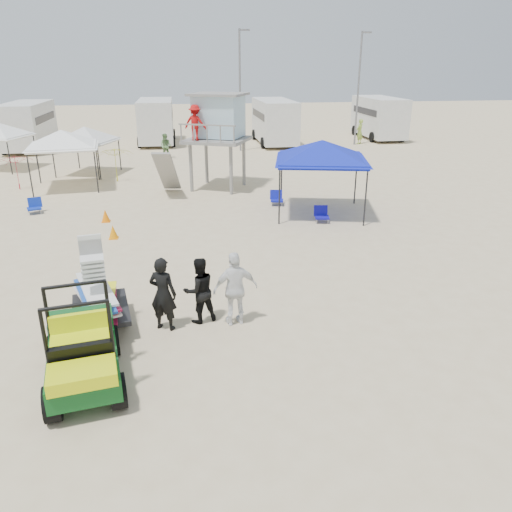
{
  "coord_description": "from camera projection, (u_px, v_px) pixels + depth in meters",
  "views": [
    {
      "loc": [
        -1.28,
        -8.79,
        5.96
      ],
      "look_at": [
        0.5,
        3.0,
        1.3
      ],
      "focal_mm": 35.0,
      "sensor_mm": 36.0,
      "label": 1
    }
  ],
  "objects": [
    {
      "name": "beach_chair_c",
      "position": [
        321.0,
        214.0,
        19.76
      ],
      "size": [
        0.62,
        0.66,
        0.64
      ],
      "color": "#100D93",
      "rests_on": "ground"
    },
    {
      "name": "canopy_blue",
      "position": [
        322.0,
        144.0,
        19.98
      ],
      "size": [
        4.12,
        4.12,
        3.44
      ],
      "color": "black",
      "rests_on": "ground"
    },
    {
      "name": "ground",
      "position": [
        254.0,
        366.0,
        10.44
      ],
      "size": [
        140.0,
        140.0,
        0.0
      ],
      "primitive_type": "plane",
      "color": "beige",
      "rests_on": "ground"
    },
    {
      "name": "rv_mid_left",
      "position": [
        156.0,
        119.0,
        38.38
      ],
      "size": [
        2.65,
        6.5,
        3.25
      ],
      "color": "silver",
      "rests_on": "ground"
    },
    {
      "name": "lifeguard_tower",
      "position": [
        215.0,
        120.0,
        24.05
      ],
      "size": [
        3.69,
        3.69,
        4.46
      ],
      "color": "gray",
      "rests_on": "ground"
    },
    {
      "name": "umbrella_b",
      "position": [
        116.0,
        165.0,
        26.2
      ],
      "size": [
        2.6,
        2.61,
        1.78
      ],
      "primitive_type": "imported",
      "rotation": [
        0.0,
        0.0,
        0.44
      ],
      "color": "#C8CE12",
      "rests_on": "ground"
    },
    {
      "name": "cone_near",
      "position": [
        113.0,
        232.0,
        17.91
      ],
      "size": [
        0.34,
        0.34,
        0.5
      ],
      "primitive_type": "cone",
      "color": "orange",
      "rests_on": "ground"
    },
    {
      "name": "rv_mid_right",
      "position": [
        274.0,
        120.0,
        38.24
      ],
      "size": [
        2.64,
        7.0,
        3.25
      ],
      "color": "silver",
      "rests_on": "ground"
    },
    {
      "name": "man_right",
      "position": [
        235.0,
        289.0,
        11.85
      ],
      "size": [
        1.13,
        0.61,
        1.84
      ],
      "primitive_type": "imported",
      "rotation": [
        0.0,
        0.0,
        3.29
      ],
      "color": "white",
      "rests_on": "ground"
    },
    {
      "name": "surf_trailer",
      "position": [
        98.0,
        296.0,
        11.71
      ],
      "size": [
        1.58,
        2.47,
        2.02
      ],
      "color": "black",
      "rests_on": "ground"
    },
    {
      "name": "canopy_white_a",
      "position": [
        61.0,
        133.0,
        24.22
      ],
      "size": [
        3.46,
        3.46,
        3.28
      ],
      "color": "black",
      "rests_on": "ground"
    },
    {
      "name": "light_pole_left",
      "position": [
        240.0,
        92.0,
        34.27
      ],
      "size": [
        0.14,
        0.14,
        8.0
      ],
      "primitive_type": "cylinder",
      "color": "slate",
      "rests_on": "ground"
    },
    {
      "name": "beach_chair_a",
      "position": [
        34.0,
        206.0,
        20.93
      ],
      "size": [
        0.68,
        0.74,
        0.64
      ],
      "color": "#0E29A2",
      "rests_on": "ground"
    },
    {
      "name": "light_pole_right",
      "position": [
        358.0,
        90.0,
        36.9
      ],
      "size": [
        0.14,
        0.14,
        8.0
      ],
      "primitive_type": "cylinder",
      "color": "slate",
      "rests_on": "ground"
    },
    {
      "name": "cone_far",
      "position": [
        105.0,
        216.0,
        19.79
      ],
      "size": [
        0.34,
        0.34,
        0.5
      ],
      "primitive_type": "cone",
      "color": "orange",
      "rests_on": "ground"
    },
    {
      "name": "beach_chair_b",
      "position": [
        277.0,
        198.0,
        22.15
      ],
      "size": [
        0.64,
        0.68,
        0.64
      ],
      "color": "#0E16A0",
      "rests_on": "ground"
    },
    {
      "name": "man_left",
      "position": [
        163.0,
        294.0,
        11.62
      ],
      "size": [
        0.78,
        0.66,
        1.82
      ],
      "primitive_type": "imported",
      "rotation": [
        0.0,
        0.0,
        2.73
      ],
      "color": "black",
      "rests_on": "ground"
    },
    {
      "name": "rv_far_right",
      "position": [
        379.0,
        116.0,
        40.88
      ],
      "size": [
        2.64,
        6.6,
        3.25
      ],
      "color": "silver",
      "rests_on": "ground"
    },
    {
      "name": "man_mid",
      "position": [
        199.0,
        290.0,
        11.99
      ],
      "size": [
        0.96,
        0.85,
        1.65
      ],
      "primitive_type": "imported",
      "rotation": [
        0.0,
        0.0,
        3.47
      ],
      "color": "black",
      "rests_on": "ground"
    },
    {
      "name": "utility_cart",
      "position": [
        80.0,
        345.0,
        9.53
      ],
      "size": [
        1.7,
        2.75,
        1.95
      ],
      "color": "#0B4717",
      "rests_on": "ground"
    },
    {
      "name": "canopy_white_c",
      "position": [
        84.0,
        129.0,
        27.5
      ],
      "size": [
        3.53,
        3.53,
        3.02
      ],
      "color": "black",
      "rests_on": "ground"
    },
    {
      "name": "umbrella_a",
      "position": [
        17.0,
        173.0,
        24.56
      ],
      "size": [
        1.96,
        2.0,
        1.71
      ],
      "primitive_type": "imported",
      "rotation": [
        0.0,
        0.0,
        -0.06
      ],
      "color": "red",
      "rests_on": "ground"
    },
    {
      "name": "rv_far_left",
      "position": [
        28.0,
        124.0,
        35.75
      ],
      "size": [
        2.64,
        6.8,
        3.25
      ],
      "color": "silver",
      "rests_on": "ground"
    },
    {
      "name": "distant_beachgoers",
      "position": [
        258.0,
        139.0,
        35.13
      ],
      "size": [
        15.53,
        4.82,
        1.86
      ],
      "color": "#9ABF47",
      "rests_on": "ground"
    }
  ]
}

